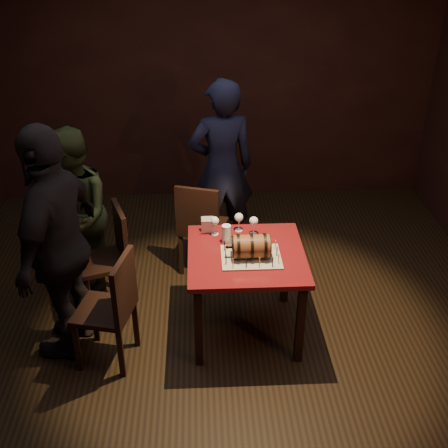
% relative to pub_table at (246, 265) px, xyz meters
% --- Properties ---
extents(room_shell, '(5.04, 5.04, 2.80)m').
position_rel_pub_table_xyz_m(room_shell, '(-0.19, 0.06, 0.76)').
color(room_shell, black).
rests_on(room_shell, ground).
extents(pub_table, '(0.90, 0.90, 0.75)m').
position_rel_pub_table_xyz_m(pub_table, '(0.00, 0.00, 0.00)').
color(pub_table, '#530D12').
rests_on(pub_table, ground).
extents(cake_board, '(0.45, 0.35, 0.01)m').
position_rel_pub_table_xyz_m(cake_board, '(0.03, -0.07, 0.12)').
color(cake_board, '#A49A85').
rests_on(cake_board, pub_table).
extents(barrel_cake, '(0.34, 0.20, 0.20)m').
position_rel_pub_table_xyz_m(barrel_cake, '(0.03, -0.07, 0.21)').
color(barrel_cake, brown).
rests_on(barrel_cake, cake_board).
extents(birthday_candles, '(0.40, 0.30, 0.09)m').
position_rel_pub_table_xyz_m(birthday_candles, '(0.03, -0.07, 0.16)').
color(birthday_candles, '#FEEA98').
rests_on(birthday_candles, cake_board).
extents(wine_glass_left, '(0.07, 0.07, 0.16)m').
position_rel_pub_table_xyz_m(wine_glass_left, '(-0.23, 0.30, 0.23)').
color(wine_glass_left, silver).
rests_on(wine_glass_left, pub_table).
extents(wine_glass_mid, '(0.07, 0.07, 0.16)m').
position_rel_pub_table_xyz_m(wine_glass_mid, '(-0.03, 0.35, 0.23)').
color(wine_glass_mid, silver).
rests_on(wine_glass_mid, pub_table).
extents(wine_glass_right, '(0.07, 0.07, 0.16)m').
position_rel_pub_table_xyz_m(wine_glass_right, '(0.08, 0.28, 0.23)').
color(wine_glass_right, silver).
rests_on(wine_glass_right, pub_table).
extents(pint_of_ale, '(0.07, 0.07, 0.15)m').
position_rel_pub_table_xyz_m(pint_of_ale, '(-0.15, 0.17, 0.18)').
color(pint_of_ale, silver).
rests_on(pint_of_ale, pub_table).
extents(menu_card, '(0.10, 0.05, 0.13)m').
position_rel_pub_table_xyz_m(menu_card, '(-0.29, 0.32, 0.17)').
color(menu_card, white).
rests_on(menu_card, pub_table).
extents(chair_back, '(0.50, 0.50, 0.93)m').
position_rel_pub_table_xyz_m(chair_back, '(-0.35, 0.88, -0.12)').
color(chair_back, black).
rests_on(chair_back, ground).
extents(chair_left_rear, '(0.51, 0.51, 0.93)m').
position_rel_pub_table_xyz_m(chair_left_rear, '(-1.11, 0.42, -0.12)').
color(chair_left_rear, black).
rests_on(chair_left_rear, ground).
extents(chair_left_front, '(0.48, 0.48, 0.93)m').
position_rel_pub_table_xyz_m(chair_left_front, '(-1.00, -0.30, -0.12)').
color(chair_left_front, black).
rests_on(chair_left_front, ground).
extents(person_back, '(0.71, 0.53, 1.75)m').
position_rel_pub_table_xyz_m(person_back, '(-0.13, 1.33, 0.23)').
color(person_back, black).
rests_on(person_back, ground).
extents(person_left_rear, '(0.81, 0.90, 1.52)m').
position_rel_pub_table_xyz_m(person_left_rear, '(-1.42, 0.66, 0.12)').
color(person_left_rear, '#374221').
rests_on(person_left_rear, ground).
extents(person_left_front, '(0.71, 1.17, 1.86)m').
position_rel_pub_table_xyz_m(person_left_front, '(-1.38, -0.10, 0.29)').
color(person_left_front, black).
rests_on(person_left_front, ground).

